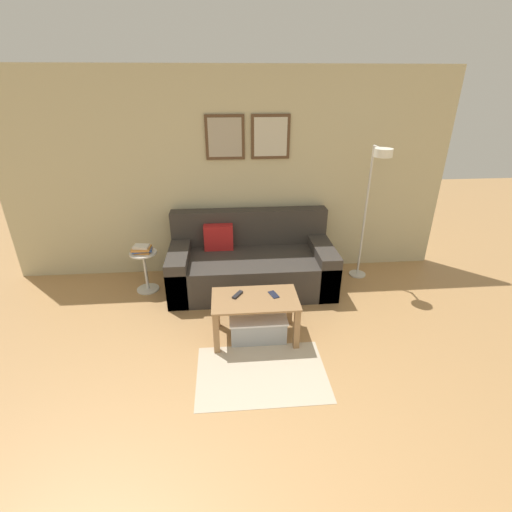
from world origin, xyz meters
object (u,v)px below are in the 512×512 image
at_px(floor_lamp, 374,189).
at_px(remote_control, 237,295).
at_px(side_table, 145,268).
at_px(cell_phone, 274,295).
at_px(book_stack, 142,249).
at_px(couch, 251,263).
at_px(coffee_table, 255,307).
at_px(storage_bin, 258,326).

height_order(floor_lamp, remote_control, floor_lamp).
xyz_separation_m(side_table, cell_phone, (1.45, -1.00, 0.15)).
xyz_separation_m(side_table, remote_control, (1.09, -0.98, 0.16)).
bearing_deg(remote_control, book_stack, 171.74).
bearing_deg(remote_control, cell_phone, 30.68).
bearing_deg(book_stack, couch, 0.96).
relative_size(coffee_table, side_table, 1.64).
distance_m(couch, cell_phone, 1.05).
distance_m(storage_bin, book_stack, 1.72).
relative_size(remote_control, cell_phone, 1.07).
distance_m(book_stack, cell_phone, 1.77).
xyz_separation_m(floor_lamp, remote_control, (-1.65, -0.97, -0.77)).
relative_size(floor_lamp, side_table, 3.31).
distance_m(storage_bin, cell_phone, 0.37).
relative_size(coffee_table, storage_bin, 1.48).
height_order(couch, remote_control, couch).
height_order(couch, cell_phone, couch).
bearing_deg(floor_lamp, storage_bin, -144.56).
bearing_deg(remote_control, coffee_table, 12.30).
distance_m(storage_bin, floor_lamp, 2.10).
distance_m(coffee_table, book_stack, 1.66).
relative_size(storage_bin, side_table, 1.11).
distance_m(coffee_table, cell_phone, 0.22).
bearing_deg(remote_control, floor_lamp, 63.88).
relative_size(coffee_table, remote_control, 5.65).
bearing_deg(remote_control, side_table, 171.67).
distance_m(couch, book_stack, 1.33).
bearing_deg(couch, book_stack, -179.04).
height_order(couch, side_table, couch).
xyz_separation_m(floor_lamp, book_stack, (-2.75, 0.01, -0.68)).
bearing_deg(coffee_table, remote_control, 158.76).
relative_size(storage_bin, cell_phone, 4.09).
xyz_separation_m(coffee_table, cell_phone, (0.19, 0.05, 0.10)).
height_order(couch, coffee_table, couch).
relative_size(side_table, cell_phone, 3.68).
bearing_deg(storage_bin, floor_lamp, 35.44).
distance_m(side_table, book_stack, 0.25).
xyz_separation_m(coffee_table, floor_lamp, (1.49, 1.03, 0.88)).
bearing_deg(side_table, remote_control, -41.87).
bearing_deg(storage_bin, book_stack, 140.94).
bearing_deg(side_table, storage_bin, -39.11).
relative_size(couch, remote_control, 13.26).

